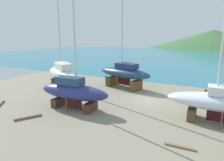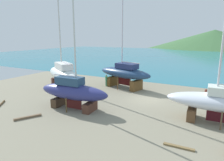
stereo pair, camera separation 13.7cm
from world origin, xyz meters
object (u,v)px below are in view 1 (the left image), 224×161
(sailboat_mid_port, at_px, (63,74))
(barrel_rust_far, at_px, (207,93))
(sailboat_large_starboard, at_px, (223,102))
(sailboat_far_slipway, at_px, (124,73))
(sailboat_small_center, at_px, (73,91))
(worker, at_px, (106,80))

(sailboat_mid_port, xyz_separation_m, barrel_rust_far, (18.49, 4.74, -1.62))
(sailboat_large_starboard, height_order, sailboat_far_slipway, sailboat_large_starboard)
(sailboat_far_slipway, distance_m, sailboat_small_center, 10.23)
(sailboat_mid_port, distance_m, worker, 6.33)
(sailboat_far_slipway, relative_size, barrel_rust_far, 14.04)
(sailboat_large_starboard, xyz_separation_m, barrel_rust_far, (-1.49, 7.79, -1.40))
(sailboat_mid_port, bearing_deg, sailboat_far_slipway, -120.80)
(sailboat_large_starboard, relative_size, barrel_rust_far, 15.93)
(sailboat_small_center, bearing_deg, barrel_rust_far, 39.85)
(sailboat_far_slipway, height_order, barrel_rust_far, sailboat_far_slipway)
(worker, xyz_separation_m, barrel_rust_far, (13.53, 1.00, -0.44))
(sailboat_large_starboard, distance_m, worker, 16.52)
(worker, distance_m, barrel_rust_far, 13.58)
(barrel_rust_far, bearing_deg, sailboat_large_starboard, -79.18)
(sailboat_far_slipway, height_order, worker, sailboat_far_slipway)
(sailboat_large_starboard, bearing_deg, barrel_rust_far, -81.57)
(sailboat_mid_port, relative_size, sailboat_large_starboard, 1.21)
(sailboat_mid_port, distance_m, sailboat_large_starboard, 20.22)
(worker, bearing_deg, sailboat_far_slipway, 136.02)
(sailboat_large_starboard, height_order, barrel_rust_far, sailboat_large_starboard)
(barrel_rust_far, bearing_deg, sailboat_far_slipway, -176.47)
(sailboat_small_center, bearing_deg, sailboat_large_starboard, 10.12)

